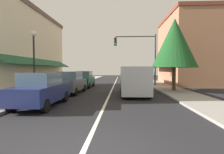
% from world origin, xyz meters
% --- Properties ---
extents(ground_plane, '(80.00, 80.00, 0.00)m').
position_xyz_m(ground_plane, '(0.00, 18.00, 0.00)').
color(ground_plane, black).
extents(sidewalk_left, '(2.60, 56.00, 0.12)m').
position_xyz_m(sidewalk_left, '(-5.50, 18.00, 0.06)').
color(sidewalk_left, '#A39E99').
rests_on(sidewalk_left, ground).
extents(sidewalk_right, '(2.60, 56.00, 0.12)m').
position_xyz_m(sidewalk_right, '(5.50, 18.00, 0.06)').
color(sidewalk_right, gray).
rests_on(sidewalk_right, ground).
extents(lane_center_stripe, '(0.14, 52.00, 0.01)m').
position_xyz_m(lane_center_stripe, '(0.00, 18.00, 0.00)').
color(lane_center_stripe, silver).
rests_on(lane_center_stripe, ground).
extents(storefront_left_block, '(6.12, 14.20, 7.61)m').
position_xyz_m(storefront_left_block, '(-9.20, 12.00, 3.81)').
color(storefront_left_block, beige).
rests_on(storefront_left_block, ground).
extents(storefront_right_block, '(7.18, 10.20, 8.89)m').
position_xyz_m(storefront_right_block, '(9.73, 20.00, 4.45)').
color(storefront_right_block, '#9E6B4C').
rests_on(storefront_right_block, ground).
extents(parked_car_nearest_left, '(1.80, 4.11, 1.77)m').
position_xyz_m(parked_car_nearest_left, '(-3.25, 5.23, 0.88)').
color(parked_car_nearest_left, navy).
rests_on(parked_car_nearest_left, ground).
extents(parked_car_second_left, '(1.86, 4.14, 1.77)m').
position_xyz_m(parked_car_second_left, '(-3.21, 10.29, 0.88)').
color(parked_car_second_left, '#4C5156').
rests_on(parked_car_second_left, ground).
extents(parked_car_third_left, '(1.80, 4.11, 1.77)m').
position_xyz_m(parked_car_third_left, '(-3.16, 15.28, 0.88)').
color(parked_car_third_left, '#0F4C33').
rests_on(parked_car_third_left, ground).
extents(van_in_lane, '(2.06, 5.21, 2.12)m').
position_xyz_m(van_in_lane, '(1.84, 9.68, 1.15)').
color(van_in_lane, '#B2B7BC').
rests_on(van_in_lane, ground).
extents(traffic_signal_mast_arm, '(4.83, 0.50, 5.99)m').
position_xyz_m(traffic_signal_mast_arm, '(3.20, 16.81, 4.06)').
color(traffic_signal_mast_arm, '#333333').
rests_on(traffic_signal_mast_arm, ground).
extents(street_lamp_left_near, '(0.36, 0.36, 4.52)m').
position_xyz_m(street_lamp_left_near, '(-4.97, 7.87, 3.07)').
color(street_lamp_left_near, black).
rests_on(street_lamp_left_near, ground).
extents(tree_right_near, '(3.85, 3.85, 6.35)m').
position_xyz_m(tree_right_near, '(5.48, 11.89, 4.22)').
color(tree_right_near, '#4C331E').
rests_on(tree_right_near, ground).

